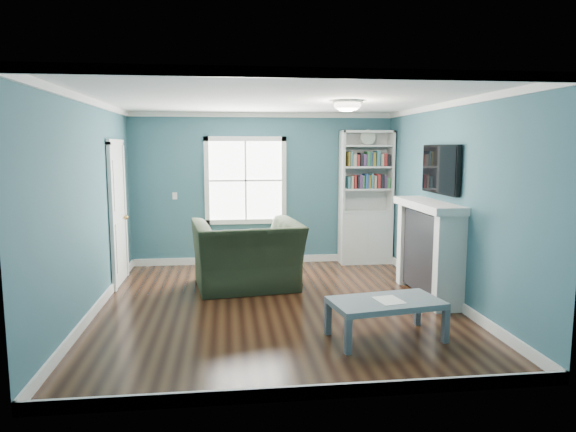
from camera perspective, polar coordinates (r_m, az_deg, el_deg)
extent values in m
plane|color=black|center=(6.67, -1.17, -9.94)|extent=(5.00, 5.00, 0.00)
plane|color=#345C6B|center=(8.88, -2.79, 3.01)|extent=(4.50, 0.00, 4.50)
plane|color=#345C6B|center=(3.95, 2.36, -2.80)|extent=(4.50, 0.00, 4.50)
plane|color=#345C6B|center=(6.58, -21.11, 0.88)|extent=(0.00, 5.00, 5.00)
plane|color=#345C6B|center=(6.99, 17.49, 1.41)|extent=(0.00, 5.00, 5.00)
plane|color=white|center=(6.39, -1.24, 12.89)|extent=(5.00, 5.00, 0.00)
cube|color=white|center=(9.05, -2.73, -4.84)|extent=(4.50, 0.03, 0.12)
cube|color=white|center=(4.36, 2.24, -19.00)|extent=(4.50, 0.03, 0.12)
cube|color=white|center=(6.82, -20.48, -9.51)|extent=(0.03, 5.00, 0.12)
cube|color=white|center=(7.22, 16.98, -8.42)|extent=(0.03, 5.00, 0.12)
cube|color=white|center=(8.85, -2.83, 11.16)|extent=(4.50, 0.04, 0.08)
cube|color=white|center=(3.94, 2.42, 15.59)|extent=(4.50, 0.04, 0.08)
cube|color=white|center=(6.56, -21.47, 11.89)|extent=(0.04, 5.00, 0.08)
cube|color=white|center=(6.97, 17.76, 11.77)|extent=(0.04, 5.00, 0.08)
cube|color=white|center=(8.85, -4.73, 3.95)|extent=(1.24, 0.01, 1.34)
cube|color=white|center=(8.84, -9.02, 3.88)|extent=(0.08, 0.06, 1.50)
cube|color=white|center=(8.89, -0.46, 3.99)|extent=(0.08, 0.06, 1.50)
cube|color=white|center=(8.91, -4.68, -0.62)|extent=(1.40, 0.06, 0.08)
cube|color=white|center=(8.82, -4.78, 8.55)|extent=(1.40, 0.06, 0.08)
cube|color=white|center=(8.84, -4.73, 3.94)|extent=(1.24, 0.03, 0.03)
cube|color=white|center=(8.84, -4.73, 3.94)|extent=(0.03, 0.03, 1.34)
cube|color=silver|center=(9.09, 8.55, -2.37)|extent=(0.90, 0.35, 0.90)
cube|color=silver|center=(8.86, 6.01, 4.91)|extent=(0.04, 0.35, 1.40)
cube|color=silver|center=(9.09, 11.32, 4.87)|extent=(0.04, 0.35, 1.40)
cube|color=silver|center=(9.12, 8.42, 4.95)|extent=(0.90, 0.02, 1.40)
cube|color=silver|center=(8.96, 8.79, 9.24)|extent=(0.90, 0.35, 0.04)
cube|color=silver|center=(9.02, 8.61, 0.58)|extent=(0.84, 0.33, 0.03)
cube|color=silver|center=(8.98, 8.66, 2.98)|extent=(0.84, 0.33, 0.03)
cube|color=silver|center=(8.96, 8.71, 5.41)|extent=(0.84, 0.33, 0.03)
cube|color=silver|center=(8.95, 8.76, 7.71)|extent=(0.84, 0.33, 0.03)
cube|color=teal|center=(8.95, 8.71, 3.77)|extent=(0.70, 0.25, 0.22)
cube|color=tan|center=(8.94, 8.76, 6.20)|extent=(0.70, 0.25, 0.22)
cylinder|color=beige|center=(8.91, 8.86, 8.64)|extent=(0.26, 0.06, 0.26)
cube|color=black|center=(7.21, 15.45, -3.96)|extent=(0.30, 1.20, 1.10)
cube|color=black|center=(7.25, 15.25, -5.51)|extent=(0.22, 0.65, 0.70)
cube|color=silver|center=(6.60, 17.49, -5.09)|extent=(0.36, 0.16, 1.20)
cube|color=silver|center=(7.82, 13.46, -3.00)|extent=(0.36, 0.16, 1.20)
cube|color=silver|center=(7.10, 15.34, 1.18)|extent=(0.44, 1.58, 0.10)
cube|color=black|center=(7.12, 16.59, 4.99)|extent=(0.06, 1.10, 0.65)
cube|color=silver|center=(7.96, -18.38, 0.10)|extent=(0.04, 0.80, 2.05)
cube|color=white|center=(7.52, -18.99, -0.35)|extent=(0.05, 0.08, 2.13)
cube|color=white|center=(8.39, -17.71, 0.50)|extent=(0.05, 0.08, 2.13)
cube|color=white|center=(7.90, -18.64, 7.79)|extent=(0.05, 0.98, 0.08)
sphere|color=#BF8C3F|center=(8.25, -17.54, -0.14)|extent=(0.07, 0.07, 0.07)
ellipsoid|color=white|center=(6.63, 6.62, 12.13)|extent=(0.34, 0.34, 0.15)
cylinder|color=white|center=(6.63, 6.63, 12.52)|extent=(0.38, 0.38, 0.03)
cube|color=white|center=(8.90, -12.46, 2.20)|extent=(0.08, 0.01, 0.12)
imported|color=#242D1C|center=(7.38, -4.59, -3.08)|extent=(1.60, 1.16, 1.29)
cube|color=#505761|center=(5.19, 6.70, -13.16)|extent=(0.07, 0.07, 0.36)
cube|color=#505761|center=(5.68, 17.10, -11.59)|extent=(0.07, 0.07, 0.36)
cube|color=#505761|center=(5.68, 4.45, -11.26)|extent=(0.07, 0.07, 0.36)
cube|color=#505761|center=(6.13, 14.18, -10.04)|extent=(0.07, 0.07, 0.36)
cube|color=slate|center=(5.58, 10.83, -9.46)|extent=(1.24, 0.81, 0.06)
cube|color=white|center=(5.56, 11.16, -9.16)|extent=(0.31, 0.36, 0.00)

